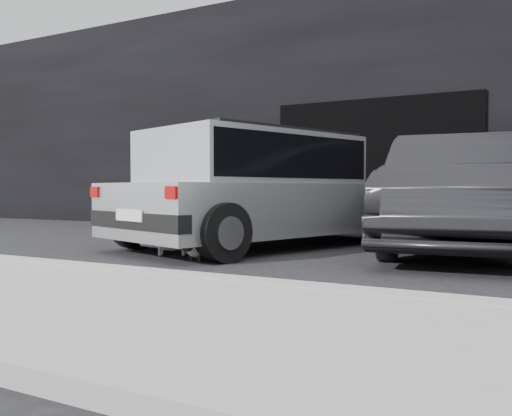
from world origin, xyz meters
The scene contains 9 objects.
ground centered at (0.00, 0.00, 0.00)m, with size 80.00×80.00×0.00m, color black.
building_facade centered at (1.00, 6.00, 2.50)m, with size 34.00×4.00×5.00m, color black.
garage_opening centered at (1.00, 3.99, 1.30)m, with size 4.00×0.10×2.60m, color black.
curb centered at (1.00, -2.60, 0.06)m, with size 18.00×0.25×0.12m, color gray.
sidewalk centered at (1.00, -3.80, 0.06)m, with size 18.00×2.20×0.11m, color gray.
silver_hatchback centered at (0.26, 0.61, 0.91)m, with size 3.38×4.93×1.67m.
second_car centered at (2.94, 1.32, 0.80)m, with size 1.69×4.86×1.60m, color black.
cat_siamese centered at (0.35, -1.02, 0.13)m, with size 0.41×0.85×0.30m.
cat_white centered at (-0.22, -0.79, 0.17)m, with size 0.69×0.45×0.35m.
Camera 1 is at (3.95, -6.39, 0.84)m, focal length 38.00 mm.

